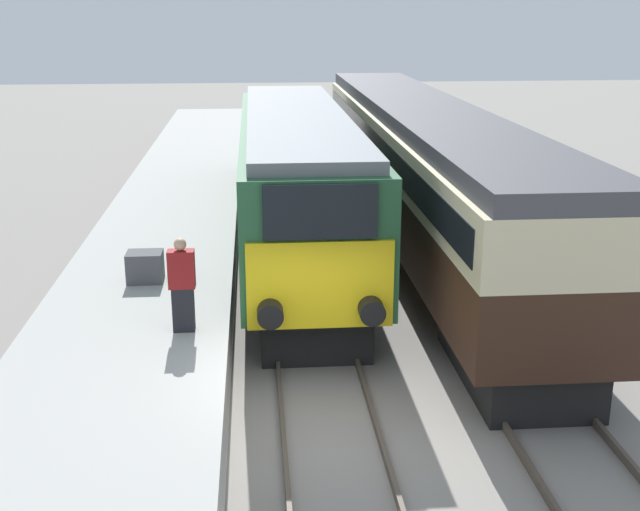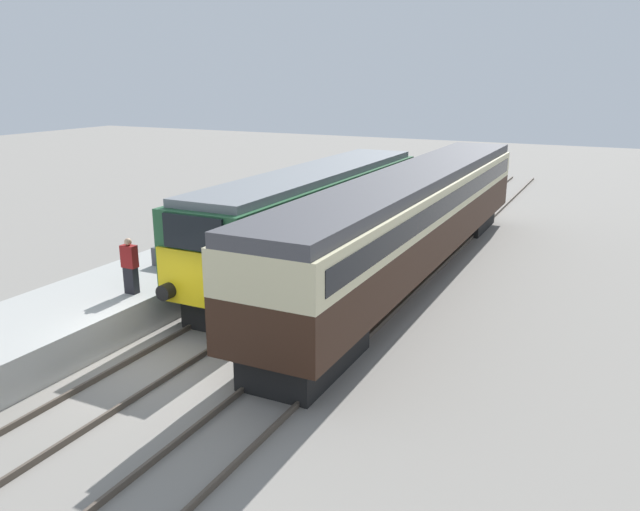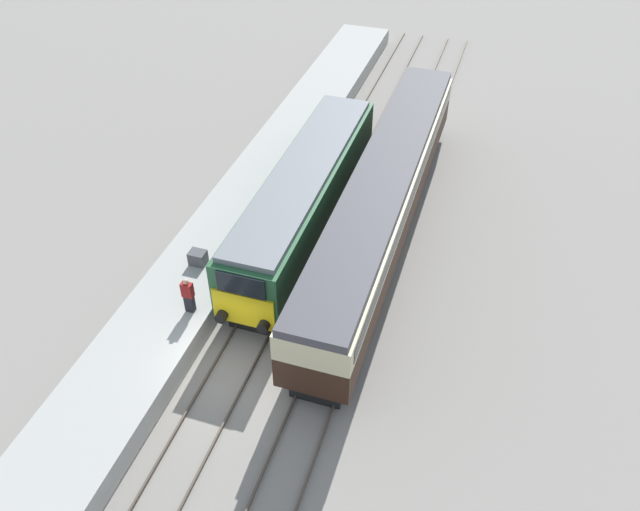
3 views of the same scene
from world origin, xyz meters
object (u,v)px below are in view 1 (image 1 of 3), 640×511
at_px(passenger_carriage, 422,160).
at_px(person_on_platform, 182,286).
at_px(locomotive, 297,178).
at_px(luggage_crate, 145,267).

distance_m(passenger_carriage, person_on_platform, 9.91).
bearing_deg(person_on_platform, locomotive, 71.95).
distance_m(locomotive, person_on_platform, 7.41).
bearing_deg(luggage_crate, passenger_carriage, 39.36).
xyz_separation_m(locomotive, luggage_crate, (-3.26, -4.41, -0.81)).
xyz_separation_m(passenger_carriage, person_on_platform, (-5.70, -8.09, -0.53)).
height_order(locomotive, luggage_crate, locomotive).
bearing_deg(locomotive, luggage_crate, -126.44).
xyz_separation_m(passenger_carriage, luggage_crate, (-6.66, -5.46, -1.03)).
height_order(locomotive, person_on_platform, locomotive).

